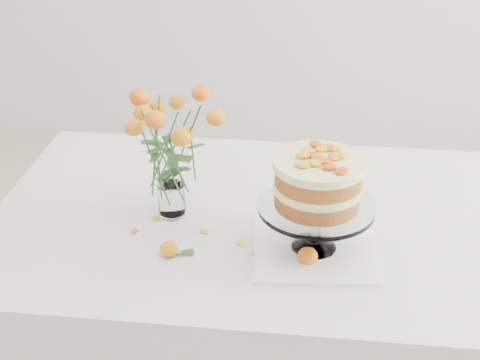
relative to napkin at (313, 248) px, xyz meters
name	(u,v)px	position (x,y,z in m)	size (l,w,h in m)	color
table	(254,240)	(-0.16, 0.15, -0.09)	(1.43, 0.93, 0.76)	tan
napkin	(313,248)	(0.00, 0.00, 0.00)	(0.29, 0.29, 0.01)	white
cake_stand	(317,187)	(0.00, 0.00, 0.18)	(0.28, 0.28, 0.25)	silver
rose_vase	(168,143)	(-0.38, 0.12, 0.21)	(0.29, 0.29, 0.37)	silver
loose_rose_near	(169,249)	(-0.35, -0.06, 0.01)	(0.08, 0.05, 0.04)	orange
loose_rose_far	(308,256)	(-0.01, -0.06, 0.02)	(0.09, 0.05, 0.04)	red
stray_petal_a	(204,232)	(-0.28, 0.05, 0.00)	(0.03, 0.02, 0.00)	#EAAF0E
stray_petal_b	(241,243)	(-0.18, 0.01, 0.00)	(0.03, 0.02, 0.00)	#EAAF0E
stray_petal_c	(255,253)	(-0.14, -0.03, 0.00)	(0.03, 0.02, 0.00)	#EAAF0E
stray_petal_d	(156,218)	(-0.42, 0.10, 0.00)	(0.03, 0.02, 0.00)	#EAAF0E
stray_petal_e	(135,231)	(-0.46, 0.03, 0.00)	(0.03, 0.02, 0.00)	#EAAF0E
stray_petal_f	(368,238)	(0.14, 0.07, 0.00)	(0.03, 0.02, 0.00)	#EAAF0E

